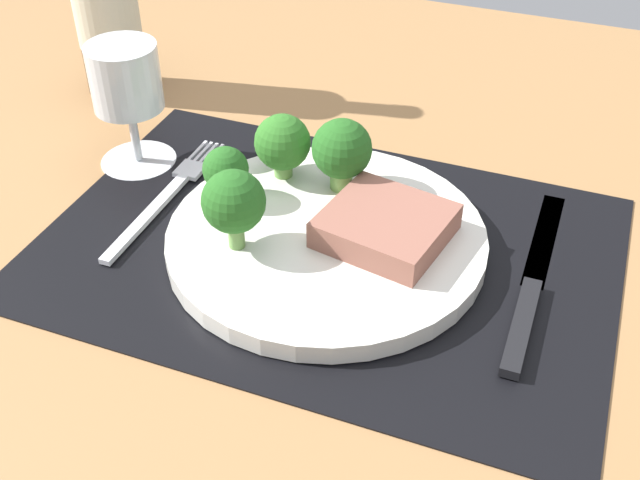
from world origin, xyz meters
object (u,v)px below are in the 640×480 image
at_px(fork, 167,195).
at_px(knife, 531,288).
at_px(wine_glass, 126,87).
at_px(steak, 386,226).
at_px(plate, 326,239).

bearing_deg(fork, knife, -1.70).
distance_m(fork, wine_glass, 0.10).
xyz_separation_m(steak, knife, (0.12, -0.00, -0.02)).
relative_size(fork, wine_glass, 1.63).
bearing_deg(plate, knife, 1.85).
bearing_deg(wine_glass, fork, -39.04).
height_order(plate, fork, plate).
distance_m(steak, fork, 0.20).
height_order(fork, wine_glass, wine_glass).
distance_m(steak, knife, 0.12).
relative_size(plate, knife, 1.12).
relative_size(steak, wine_glass, 0.78).
bearing_deg(knife, wine_glass, 172.37).
bearing_deg(wine_glass, plate, -15.85).
bearing_deg(plate, wine_glass, 164.15).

